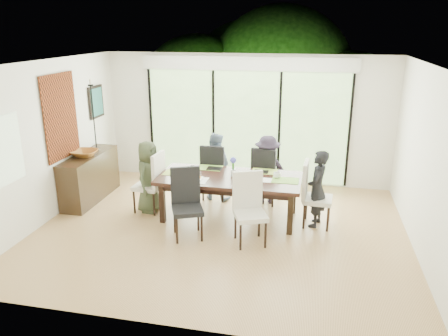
% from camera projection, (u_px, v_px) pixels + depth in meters
% --- Properties ---
extents(floor, '(6.00, 5.00, 0.01)m').
position_uv_depth(floor, '(221.00, 230.00, 7.24)').
color(floor, olive).
rests_on(floor, ground).
extents(ceiling, '(6.00, 5.00, 0.01)m').
position_uv_depth(ceiling, '(220.00, 63.00, 6.40)').
color(ceiling, white).
rests_on(ceiling, wall_back).
extents(wall_back, '(6.00, 0.02, 2.70)m').
position_uv_depth(wall_back, '(246.00, 119.00, 9.15)').
color(wall_back, white).
rests_on(wall_back, floor).
extents(wall_front, '(6.00, 0.02, 2.70)m').
position_uv_depth(wall_front, '(168.00, 217.00, 4.48)').
color(wall_front, silver).
rests_on(wall_front, floor).
extents(wall_left, '(0.02, 5.00, 2.70)m').
position_uv_depth(wall_left, '(48.00, 141.00, 7.41)').
color(wall_left, white).
rests_on(wall_left, floor).
extents(wall_right, '(0.02, 5.00, 2.70)m').
position_uv_depth(wall_right, '(426.00, 164.00, 6.22)').
color(wall_right, white).
rests_on(wall_right, floor).
extents(glass_doors, '(4.20, 0.02, 2.30)m').
position_uv_depth(glass_doors, '(246.00, 127.00, 9.16)').
color(glass_doors, '#598C3F').
rests_on(glass_doors, wall_back).
extents(blinds_header, '(4.40, 0.06, 0.28)m').
position_uv_depth(blinds_header, '(247.00, 64.00, 8.75)').
color(blinds_header, white).
rests_on(blinds_header, wall_back).
extents(mullion_a, '(0.05, 0.04, 2.30)m').
position_uv_depth(mullion_a, '(151.00, 123.00, 9.57)').
color(mullion_a, black).
rests_on(mullion_a, wall_back).
extents(mullion_b, '(0.05, 0.04, 2.30)m').
position_uv_depth(mullion_b, '(213.00, 125.00, 9.29)').
color(mullion_b, black).
rests_on(mullion_b, wall_back).
extents(mullion_c, '(0.05, 0.04, 2.30)m').
position_uv_depth(mullion_c, '(279.00, 129.00, 9.01)').
color(mullion_c, black).
rests_on(mullion_c, wall_back).
extents(mullion_d, '(0.05, 0.04, 2.30)m').
position_uv_depth(mullion_d, '(349.00, 132.00, 8.73)').
color(mullion_d, black).
rests_on(mullion_d, wall_back).
extents(side_window, '(0.02, 0.90, 1.00)m').
position_uv_depth(side_window, '(0.00, 152.00, 6.24)').
color(side_window, '#8CAD7F').
rests_on(side_window, wall_left).
extents(deck, '(6.00, 1.80, 0.10)m').
position_uv_depth(deck, '(251.00, 170.00, 10.41)').
color(deck, brown).
rests_on(deck, ground).
extents(rail_top, '(6.00, 0.08, 0.06)m').
position_uv_depth(rail_top, '(257.00, 137.00, 10.97)').
color(rail_top, brown).
rests_on(rail_top, deck).
extents(foliage_left, '(3.20, 3.20, 3.20)m').
position_uv_depth(foliage_left, '(197.00, 94.00, 11.98)').
color(foliage_left, '#14380F').
rests_on(foliage_left, ground).
extents(foliage_mid, '(4.00, 4.00, 4.00)m').
position_uv_depth(foliage_mid, '(280.00, 80.00, 11.99)').
color(foliage_mid, '#14380F').
rests_on(foliage_mid, ground).
extents(foliage_right, '(2.80, 2.80, 2.80)m').
position_uv_depth(foliage_right, '(348.00, 107.00, 11.06)').
color(foliage_right, '#14380F').
rests_on(foliage_right, ground).
extents(foliage_far, '(3.60, 3.60, 3.60)m').
position_uv_depth(foliage_far, '(248.00, 83.00, 12.89)').
color(foliage_far, '#14380F').
rests_on(foliage_far, ground).
extents(table_top, '(2.44, 1.12, 0.06)m').
position_uv_depth(table_top, '(230.00, 178.00, 7.48)').
color(table_top, black).
rests_on(table_top, floor).
extents(table_apron, '(2.23, 0.91, 0.10)m').
position_uv_depth(table_apron, '(230.00, 183.00, 7.51)').
color(table_apron, black).
rests_on(table_apron, floor).
extents(table_leg_fl, '(0.09, 0.09, 0.70)m').
position_uv_depth(table_leg_fl, '(162.00, 203.00, 7.42)').
color(table_leg_fl, black).
rests_on(table_leg_fl, floor).
extents(table_leg_fr, '(0.09, 0.09, 0.70)m').
position_uv_depth(table_leg_fr, '(290.00, 214.00, 6.99)').
color(table_leg_fr, black).
rests_on(table_leg_fr, floor).
extents(table_leg_bl, '(0.09, 0.09, 0.70)m').
position_uv_depth(table_leg_bl, '(178.00, 186.00, 8.21)').
color(table_leg_bl, black).
rests_on(table_leg_bl, floor).
extents(table_leg_br, '(0.09, 0.09, 0.70)m').
position_uv_depth(table_leg_br, '(293.00, 195.00, 7.79)').
color(table_leg_br, black).
rests_on(table_leg_br, floor).
extents(chair_left_end, '(0.50, 0.50, 1.12)m').
position_uv_depth(chair_left_end, '(148.00, 182.00, 7.83)').
color(chair_left_end, silver).
rests_on(chair_left_end, floor).
extents(chair_right_end, '(0.50, 0.50, 1.12)m').
position_uv_depth(chair_right_end, '(318.00, 194.00, 7.24)').
color(chair_right_end, silver).
rests_on(chair_right_end, floor).
extents(chair_far_left, '(0.49, 0.49, 1.12)m').
position_uv_depth(chair_far_left, '(215.00, 171.00, 8.42)').
color(chair_far_left, black).
rests_on(chair_far_left, floor).
extents(chair_far_right, '(0.56, 0.56, 1.12)m').
position_uv_depth(chair_far_right, '(267.00, 174.00, 8.22)').
color(chair_far_right, black).
rests_on(chair_far_right, floor).
extents(chair_near_left, '(0.61, 0.61, 1.12)m').
position_uv_depth(chair_near_left, '(187.00, 205.00, 6.83)').
color(chair_near_left, black).
rests_on(chair_near_left, floor).
extents(chair_near_right, '(0.61, 0.61, 1.12)m').
position_uv_depth(chair_near_right, '(251.00, 210.00, 6.63)').
color(chair_near_right, silver).
rests_on(chair_near_right, floor).
extents(person_left_end, '(0.45, 0.65, 1.31)m').
position_uv_depth(person_left_end, '(149.00, 177.00, 7.80)').
color(person_left_end, '#3E4930').
rests_on(person_left_end, floor).
extents(person_right_end, '(0.50, 0.67, 1.31)m').
position_uv_depth(person_right_end, '(317.00, 189.00, 7.21)').
color(person_right_end, black).
rests_on(person_right_end, floor).
extents(person_far_left, '(0.67, 0.49, 1.31)m').
position_uv_depth(person_far_left, '(215.00, 166.00, 8.37)').
color(person_far_left, slate).
rests_on(person_far_left, floor).
extents(person_far_right, '(0.68, 0.51, 1.31)m').
position_uv_depth(person_far_right, '(267.00, 170.00, 8.17)').
color(person_far_right, '#271F2F').
rests_on(person_far_right, floor).
extents(placemat_left, '(0.45, 0.32, 0.01)m').
position_uv_depth(placemat_left, '(177.00, 173.00, 7.66)').
color(placemat_left, olive).
rests_on(placemat_left, table_top).
extents(placemat_right, '(0.45, 0.32, 0.01)m').
position_uv_depth(placemat_right, '(285.00, 180.00, 7.28)').
color(placemat_right, '#73AB3D').
rests_on(placemat_right, table_top).
extents(placemat_far_l, '(0.45, 0.32, 0.01)m').
position_uv_depth(placemat_far_l, '(210.00, 168.00, 7.93)').
color(placemat_far_l, '#80B641').
rests_on(placemat_far_l, table_top).
extents(placemat_far_r, '(0.45, 0.32, 0.01)m').
position_uv_depth(placemat_far_r, '(264.00, 171.00, 7.74)').
color(placemat_far_r, '#99B641').
rests_on(placemat_far_r, table_top).
extents(placemat_paper, '(0.45, 0.32, 0.01)m').
position_uv_depth(placemat_paper, '(194.00, 180.00, 7.30)').
color(placemat_paper, white).
rests_on(placemat_paper, table_top).
extents(tablet_far_l, '(0.26, 0.18, 0.01)m').
position_uv_depth(tablet_far_l, '(214.00, 168.00, 7.86)').
color(tablet_far_l, black).
rests_on(tablet_far_l, table_top).
extents(tablet_far_r, '(0.24, 0.17, 0.01)m').
position_uv_depth(tablet_far_r, '(261.00, 172.00, 7.70)').
color(tablet_far_r, black).
rests_on(tablet_far_r, table_top).
extents(papers, '(0.30, 0.22, 0.00)m').
position_uv_depth(papers, '(270.00, 180.00, 7.29)').
color(papers, white).
rests_on(papers, table_top).
extents(platter_base, '(0.26, 0.26, 0.02)m').
position_uv_depth(platter_base, '(194.00, 179.00, 7.30)').
color(platter_base, white).
rests_on(platter_base, table_top).
extents(platter_snacks, '(0.20, 0.20, 0.01)m').
position_uv_depth(platter_snacks, '(194.00, 178.00, 7.29)').
color(platter_snacks, orange).
rests_on(platter_snacks, table_top).
extents(vase, '(0.08, 0.08, 0.12)m').
position_uv_depth(vase, '(233.00, 173.00, 7.49)').
color(vase, silver).
rests_on(vase, table_top).
extents(hyacinth_stems, '(0.04, 0.04, 0.16)m').
position_uv_depth(hyacinth_stems, '(233.00, 166.00, 7.45)').
color(hyacinth_stems, '#337226').
rests_on(hyacinth_stems, table_top).
extents(hyacinth_blooms, '(0.11, 0.11, 0.11)m').
position_uv_depth(hyacinth_blooms, '(233.00, 160.00, 7.42)').
color(hyacinth_blooms, '#5354D0').
rests_on(hyacinth_blooms, table_top).
extents(laptop, '(0.40, 0.34, 0.03)m').
position_uv_depth(laptop, '(180.00, 174.00, 7.54)').
color(laptop, silver).
rests_on(laptop, table_top).
extents(cup_a, '(0.14, 0.14, 0.10)m').
position_uv_depth(cup_a, '(193.00, 169.00, 7.74)').
color(cup_a, white).
rests_on(cup_a, table_top).
extents(cup_b, '(0.14, 0.14, 0.09)m').
position_uv_depth(cup_b, '(237.00, 177.00, 7.34)').
color(cup_b, white).
rests_on(cup_b, table_top).
extents(cup_c, '(0.16, 0.16, 0.10)m').
position_uv_depth(cup_c, '(277.00, 175.00, 7.39)').
color(cup_c, white).
rests_on(cup_c, table_top).
extents(book, '(0.25, 0.28, 0.02)m').
position_uv_depth(book, '(244.00, 176.00, 7.47)').
color(book, white).
rests_on(book, table_top).
extents(sideboard, '(0.45, 1.59, 0.90)m').
position_uv_depth(sideboard, '(90.00, 177.00, 8.40)').
color(sideboard, black).
rests_on(sideboard, floor).
extents(bowl, '(0.47, 0.47, 0.12)m').
position_uv_depth(bowl, '(85.00, 153.00, 8.15)').
color(bowl, brown).
rests_on(bowl, sideboard).
extents(candlestick_base, '(0.10, 0.10, 0.04)m').
position_uv_depth(candlestick_base, '(97.00, 149.00, 8.58)').
color(candlestick_base, black).
rests_on(candlestick_base, sideboard).
extents(candlestick_shaft, '(0.02, 0.02, 1.24)m').
position_uv_depth(candlestick_shaft, '(94.00, 118.00, 8.38)').
color(candlestick_shaft, black).
rests_on(candlestick_shaft, sideboard).
extents(candlestick_pan, '(0.10, 0.10, 0.03)m').
position_uv_depth(candlestick_pan, '(91.00, 85.00, 8.19)').
color(candlestick_pan, black).
rests_on(candlestick_pan, sideboard).
extents(candle, '(0.04, 0.04, 0.10)m').
position_uv_depth(candle, '(90.00, 82.00, 8.17)').
color(candle, silver).
rests_on(candle, sideboard).
extents(tapestry, '(0.02, 1.00, 1.50)m').
position_uv_depth(tapestry, '(61.00, 117.00, 7.67)').
color(tapestry, maroon).
rests_on(tapestry, wall_left).
extents(art_frame, '(0.03, 0.55, 0.65)m').
position_uv_depth(art_frame, '(96.00, 102.00, 8.86)').
color(art_frame, black).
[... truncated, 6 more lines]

